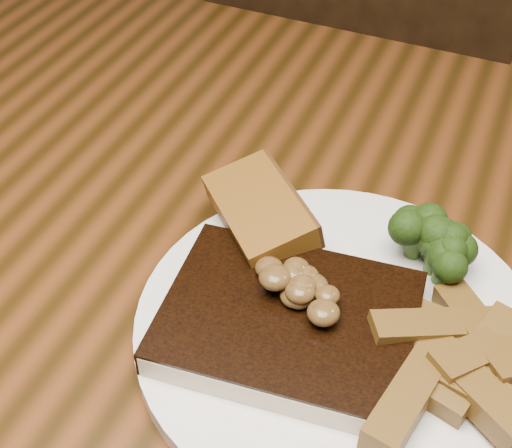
{
  "coord_description": "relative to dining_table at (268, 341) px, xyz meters",
  "views": [
    {
      "loc": [
        0.15,
        -0.37,
        1.18
      ],
      "look_at": [
        -0.02,
        0.02,
        0.78
      ],
      "focal_mm": 50.0,
      "sensor_mm": 36.0,
      "label": 1
    }
  ],
  "objects": [
    {
      "name": "steak",
      "position": [
        0.04,
        -0.06,
        0.12
      ],
      "size": [
        0.19,
        0.15,
        0.03
      ],
      "primitive_type": "cube",
      "rotation": [
        0.0,
        0.0,
        0.1
      ],
      "color": "black",
      "rests_on": "plate"
    },
    {
      "name": "dining_table",
      "position": [
        0.0,
        0.0,
        0.0
      ],
      "size": [
        1.6,
        0.9,
        0.75
      ],
      "color": "#522910",
      "rests_on": "ground"
    },
    {
      "name": "chair_far",
      "position": [
        -0.06,
        0.54,
        -0.2
      ],
      "size": [
        0.41,
        0.41,
        0.84
      ],
      "rotation": [
        0.0,
        0.0,
        3.12
      ],
      "color": "black",
      "rests_on": "ground"
    },
    {
      "name": "plate",
      "position": [
        0.07,
        -0.04,
        0.1
      ],
      "size": [
        0.35,
        0.35,
        0.01
      ],
      "primitive_type": "cylinder",
      "rotation": [
        0.0,
        0.0,
        0.2
      ],
      "color": "white",
      "rests_on": "dining_table"
    },
    {
      "name": "steak_bone",
      "position": [
        0.04,
        -0.13,
        0.11
      ],
      "size": [
        0.16,
        0.03,
        0.02
      ],
      "primitive_type": "cube",
      "rotation": [
        0.0,
        0.0,
        0.1
      ],
      "color": "beige",
      "rests_on": "plate"
    },
    {
      "name": "garlic_bread",
      "position": [
        -0.02,
        0.02,
        0.12
      ],
      "size": [
        0.12,
        0.12,
        0.02
      ],
      "primitive_type": "cube",
      "rotation": [
        0.0,
        0.0,
        -0.77
      ],
      "color": "brown",
      "rests_on": "plate"
    },
    {
      "name": "mushroom_pile",
      "position": [
        0.04,
        -0.05,
        0.15
      ],
      "size": [
        0.07,
        0.07,
        0.03
      ],
      "primitive_type": null,
      "color": "brown",
      "rests_on": "steak"
    },
    {
      "name": "broccoli_cluster",
      "position": [
        0.12,
        0.04,
        0.12
      ],
      "size": [
        0.08,
        0.08,
        0.04
      ],
      "primitive_type": null,
      "color": "#1F390D",
      "rests_on": "plate"
    },
    {
      "name": "potato_wedges",
      "position": [
        0.16,
        -0.05,
        0.12
      ],
      "size": [
        0.12,
        0.12,
        0.02
      ],
      "primitive_type": null,
      "color": "brown",
      "rests_on": "plate"
    }
  ]
}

